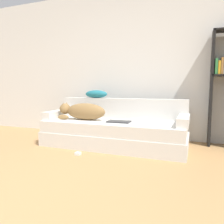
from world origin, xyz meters
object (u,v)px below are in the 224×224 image
laptop (119,122)px  bookshelf (222,83)px  throw_pillow (96,94)px  power_adapter (78,154)px  couch (114,134)px  dog (82,111)px

laptop → bookshelf: bearing=22.7°
throw_pillow → power_adapter: throw_pillow is taller
laptop → throw_pillow: (-0.60, 0.48, 0.40)m
couch → bookshelf: bookshelf is taller
couch → power_adapter: size_ratio=31.35×
couch → bookshelf: (1.55, 0.59, 0.79)m
couch → throw_pillow: bearing=141.5°
dog → laptop: 0.65m
laptop → bookshelf: (1.44, 0.68, 0.58)m
throw_pillow → bookshelf: size_ratio=0.23×
couch → dog: dog is taller
dog → throw_pillow: (0.04, 0.45, 0.27)m
throw_pillow → bookshelf: (2.04, 0.20, 0.19)m
dog → laptop: dog is taller
laptop → power_adapter: (-0.41, -0.53, -0.39)m
couch → bookshelf: bearing=20.7°
couch → throw_pillow: size_ratio=5.34×
dog → couch: bearing=7.1°
couch → bookshelf: 1.84m
dog → throw_pillow: bearing=85.2°
laptop → bookshelf: size_ratio=0.20×
throw_pillow → bookshelf: bearing=5.6°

